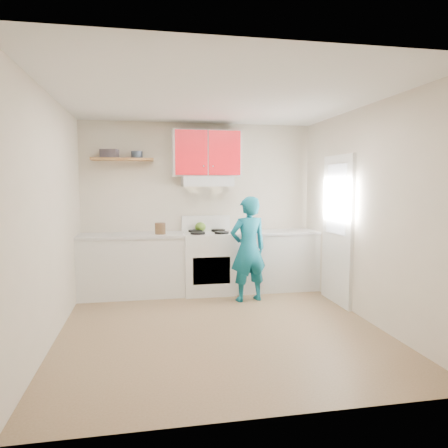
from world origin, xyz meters
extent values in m
plane|color=brown|center=(0.00, 0.00, 0.00)|extent=(3.80, 3.80, 0.00)
cube|color=white|center=(0.00, 0.00, 2.60)|extent=(3.60, 3.80, 0.04)
cube|color=beige|center=(0.00, 1.90, 1.30)|extent=(3.60, 0.04, 2.60)
cube|color=beige|center=(0.00, -1.90, 1.30)|extent=(3.60, 0.04, 2.60)
cube|color=beige|center=(-1.80, 0.00, 1.30)|extent=(0.04, 3.80, 2.60)
cube|color=beige|center=(1.80, 0.00, 1.30)|extent=(0.04, 3.80, 2.60)
cube|color=white|center=(1.78, 0.70, 1.02)|extent=(0.05, 0.85, 2.05)
cube|color=white|center=(1.75, 0.70, 1.45)|extent=(0.01, 0.55, 0.95)
cube|color=silver|center=(-1.04, 1.60, 0.45)|extent=(1.52, 0.60, 0.90)
cube|color=silver|center=(1.14, 1.60, 0.45)|extent=(1.32, 0.60, 0.90)
cube|color=white|center=(0.10, 1.57, 0.46)|extent=(0.76, 0.65, 0.92)
cube|color=silver|center=(0.10, 1.68, 1.70)|extent=(0.76, 0.44, 0.15)
cube|color=red|center=(0.10, 1.73, 2.12)|extent=(1.02, 0.33, 0.70)
cube|color=brown|center=(-1.15, 1.75, 2.02)|extent=(0.90, 0.30, 0.04)
cube|color=#433B43|center=(-1.34, 1.74, 2.10)|extent=(0.28, 0.23, 0.12)
cylinder|color=#333D4C|center=(-0.94, 1.77, 2.09)|extent=(0.19, 0.19, 0.10)
ellipsoid|color=#4F7721|center=(0.00, 1.75, 0.99)|extent=(0.20, 0.20, 0.15)
cylinder|color=brown|center=(-0.62, 1.52, 0.99)|extent=(0.17, 0.17, 0.19)
cube|color=olive|center=(0.79, 1.51, 0.91)|extent=(0.30, 0.24, 0.02)
cube|color=#B1121B|center=(1.57, 1.58, 0.90)|extent=(0.35, 0.32, 0.01)
imported|color=#0C5A6E|center=(0.59, 1.02, 0.74)|extent=(0.60, 0.45, 1.49)
camera|label=1|loc=(-0.81, -4.58, 1.66)|focal=33.12mm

